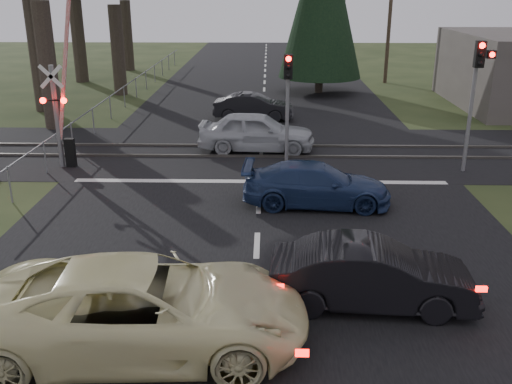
{
  "coord_description": "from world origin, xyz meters",
  "views": [
    {
      "loc": [
        0.27,
        -10.65,
        6.46
      ],
      "look_at": [
        -0.04,
        3.56,
        1.3
      ],
      "focal_mm": 40.0,
      "sensor_mm": 36.0,
      "label": 1
    }
  ],
  "objects_px": {
    "crossing_signal": "(62,113)",
    "utility_pole_mid": "(390,13)",
    "silver_car": "(257,132)",
    "traffic_signal_center": "(288,89)",
    "cream_coupe": "(144,308)",
    "dark_car_far": "(254,107)",
    "utility_pole_far": "(344,2)",
    "traffic_signal_right": "(477,82)",
    "blue_sedan": "(316,185)",
    "dark_hatchback": "(372,275)"
  },
  "relations": [
    {
      "from": "silver_car",
      "to": "utility_pole_mid",
      "type": "bearing_deg",
      "value": -22.75
    },
    {
      "from": "dark_car_far",
      "to": "cream_coupe",
      "type": "bearing_deg",
      "value": -179.9
    },
    {
      "from": "traffic_signal_right",
      "to": "silver_car",
      "type": "relative_size",
      "value": 0.99
    },
    {
      "from": "cream_coupe",
      "to": "silver_car",
      "type": "xyz_separation_m",
      "value": [
        1.81,
        13.7,
        -0.04
      ]
    },
    {
      "from": "cream_coupe",
      "to": "silver_car",
      "type": "relative_size",
      "value": 1.29
    },
    {
      "from": "utility_pole_far",
      "to": "dark_hatchback",
      "type": "height_order",
      "value": "utility_pole_far"
    },
    {
      "from": "traffic_signal_center",
      "to": "cream_coupe",
      "type": "bearing_deg",
      "value": -103.85
    },
    {
      "from": "crossing_signal",
      "to": "utility_pole_mid",
      "type": "relative_size",
      "value": 0.77
    },
    {
      "from": "utility_pole_far",
      "to": "utility_pole_mid",
      "type": "bearing_deg",
      "value": -90.0
    },
    {
      "from": "dark_hatchback",
      "to": "dark_car_far",
      "type": "bearing_deg",
      "value": 13.1
    },
    {
      "from": "crossing_signal",
      "to": "silver_car",
      "type": "distance_m",
      "value": 7.57
    },
    {
      "from": "dark_hatchback",
      "to": "silver_car",
      "type": "distance_m",
      "value": 12.37
    },
    {
      "from": "crossing_signal",
      "to": "utility_pole_mid",
      "type": "bearing_deg",
      "value": 52.03
    },
    {
      "from": "cream_coupe",
      "to": "dark_hatchback",
      "type": "height_order",
      "value": "cream_coupe"
    },
    {
      "from": "traffic_signal_right",
      "to": "dark_hatchback",
      "type": "height_order",
      "value": "traffic_signal_right"
    },
    {
      "from": "cream_coupe",
      "to": "dark_hatchback",
      "type": "xyz_separation_m",
      "value": [
        4.49,
        1.62,
        -0.14
      ]
    },
    {
      "from": "traffic_signal_right",
      "to": "blue_sedan",
      "type": "bearing_deg",
      "value": -149.11
    },
    {
      "from": "utility_pole_far",
      "to": "dark_hatchback",
      "type": "distance_m",
      "value": 55.38
    },
    {
      "from": "cream_coupe",
      "to": "blue_sedan",
      "type": "height_order",
      "value": "cream_coupe"
    },
    {
      "from": "traffic_signal_right",
      "to": "dark_hatchback",
      "type": "relative_size",
      "value": 1.09
    },
    {
      "from": "crossing_signal",
      "to": "blue_sedan",
      "type": "distance_m",
      "value": 9.91
    },
    {
      "from": "crossing_signal",
      "to": "cream_coupe",
      "type": "height_order",
      "value": "crossing_signal"
    },
    {
      "from": "utility_pole_far",
      "to": "dark_car_far",
      "type": "relative_size",
      "value": 2.25
    },
    {
      "from": "traffic_signal_right",
      "to": "cream_coupe",
      "type": "bearing_deg",
      "value": -130.98
    },
    {
      "from": "utility_pole_mid",
      "to": "traffic_signal_right",
      "type": "bearing_deg",
      "value": -92.66
    },
    {
      "from": "cream_coupe",
      "to": "dark_car_far",
      "type": "xyz_separation_m",
      "value": [
        1.54,
        19.57,
        -0.19
      ]
    },
    {
      "from": "utility_pole_mid",
      "to": "silver_car",
      "type": "relative_size",
      "value": 1.9
    },
    {
      "from": "dark_hatchback",
      "to": "silver_car",
      "type": "height_order",
      "value": "silver_car"
    },
    {
      "from": "silver_car",
      "to": "dark_hatchback",
      "type": "bearing_deg",
      "value": -164.22
    },
    {
      "from": "crossing_signal",
      "to": "dark_hatchback",
      "type": "distance_m",
      "value": 13.82
    },
    {
      "from": "dark_hatchback",
      "to": "silver_car",
      "type": "relative_size",
      "value": 0.91
    },
    {
      "from": "utility_pole_mid",
      "to": "dark_hatchback",
      "type": "xyz_separation_m",
      "value": [
        -6.02,
        -29.9,
        -4.01
      ]
    },
    {
      "from": "blue_sedan",
      "to": "cream_coupe",
      "type": "bearing_deg",
      "value": 156.47
    },
    {
      "from": "silver_car",
      "to": "dark_car_far",
      "type": "bearing_deg",
      "value": 5.9
    },
    {
      "from": "traffic_signal_right",
      "to": "dark_hatchback",
      "type": "xyz_separation_m",
      "value": [
        -5.06,
        -9.38,
        -2.6
      ]
    },
    {
      "from": "traffic_signal_center",
      "to": "utility_pole_mid",
      "type": "bearing_deg",
      "value": 68.79
    },
    {
      "from": "cream_coupe",
      "to": "traffic_signal_center",
      "type": "bearing_deg",
      "value": -17.08
    },
    {
      "from": "crossing_signal",
      "to": "traffic_signal_center",
      "type": "bearing_deg",
      "value": 6.15
    },
    {
      "from": "traffic_signal_center",
      "to": "blue_sedan",
      "type": "height_order",
      "value": "traffic_signal_center"
    },
    {
      "from": "utility_pole_mid",
      "to": "utility_pole_far",
      "type": "relative_size",
      "value": 1.0
    },
    {
      "from": "crossing_signal",
      "to": "traffic_signal_center",
      "type": "xyz_separation_m",
      "value": [
        8.27,
        0.89,
        0.75
      ]
    },
    {
      "from": "crossing_signal",
      "to": "blue_sedan",
      "type": "xyz_separation_m",
      "value": [
        9.06,
        -3.76,
        -1.4
      ]
    },
    {
      "from": "traffic_signal_right",
      "to": "utility_pole_mid",
      "type": "height_order",
      "value": "utility_pole_mid"
    },
    {
      "from": "crossing_signal",
      "to": "traffic_signal_center",
      "type": "distance_m",
      "value": 8.36
    },
    {
      "from": "silver_car",
      "to": "dark_car_far",
      "type": "xyz_separation_m",
      "value": [
        -0.27,
        5.87,
        -0.15
      ]
    },
    {
      "from": "traffic_signal_right",
      "to": "utility_pole_far",
      "type": "bearing_deg",
      "value": 88.8
    },
    {
      "from": "dark_hatchback",
      "to": "blue_sedan",
      "type": "xyz_separation_m",
      "value": [
        -0.7,
        5.93,
        -0.05
      ]
    },
    {
      "from": "traffic_signal_center",
      "to": "utility_pole_mid",
      "type": "height_order",
      "value": "utility_pole_mid"
    },
    {
      "from": "utility_pole_mid",
      "to": "silver_car",
      "type": "xyz_separation_m",
      "value": [
        -8.7,
        -17.83,
        -3.92
      ]
    },
    {
      "from": "crossing_signal",
      "to": "traffic_signal_right",
      "type": "xyz_separation_m",
      "value": [
        14.82,
        -0.31,
        1.26
      ]
    }
  ]
}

